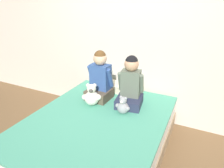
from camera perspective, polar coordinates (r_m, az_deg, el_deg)
name	(u,v)px	position (r m, az deg, el deg)	size (l,w,h in m)	color
ground_plane	(98,150)	(2.65, -3.98, -18.34)	(14.00, 14.00, 0.00)	brown
wall_behind_bed	(131,37)	(2.97, 5.48, 13.32)	(8.00, 0.06, 2.50)	beige
bed	(98,135)	(2.50, -4.13, -14.33)	(1.53, 1.93, 0.47)	#997F60
child_on_left	(100,78)	(2.70, -3.47, 1.67)	(0.36, 0.32, 0.67)	brown
child_on_right	(130,85)	(2.54, 5.28, -0.17)	(0.36, 0.39, 0.66)	#282D47
teddy_bear_held_by_left_child	(92,96)	(2.59, -5.81, -3.44)	(0.24, 0.19, 0.30)	silver
teddy_bear_held_by_right_child	(123,106)	(2.41, 3.15, -6.33)	(0.19, 0.14, 0.23)	#939399
pillow_at_headboard	(124,88)	(2.97, 3.37, -1.23)	(0.55, 0.26, 0.11)	beige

